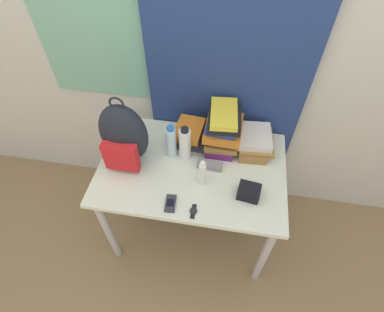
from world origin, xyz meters
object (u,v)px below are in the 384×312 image
(cell_phone, at_px, (170,203))
(camera_pouch, at_px, (249,192))
(book_stack_center, at_px, (223,129))
(water_bottle, at_px, (171,142))
(book_stack_left, at_px, (191,134))
(book_stack_right, at_px, (254,141))
(wristwatch, at_px, (193,211))
(backpack, at_px, (124,136))
(sports_bottle, at_px, (185,144))
(sunglasses_case, at_px, (210,165))
(sunscreen_bottle, at_px, (202,173))

(cell_phone, distance_m, camera_pouch, 0.43)
(book_stack_center, height_order, water_bottle, book_stack_center)
(book_stack_left, relative_size, book_stack_right, 1.02)
(book_stack_center, xyz_separation_m, wristwatch, (-0.10, -0.51, -0.13))
(book_stack_right, bearing_deg, book_stack_left, -179.61)
(backpack, height_order, cell_phone, backpack)
(book_stack_center, relative_size, water_bottle, 1.23)
(book_stack_right, xyz_separation_m, cell_phone, (-0.42, -0.49, -0.05))
(cell_phone, bearing_deg, wristwatch, -10.54)
(water_bottle, distance_m, cell_phone, 0.38)
(sports_bottle, relative_size, sunglasses_case, 1.55)
(book_stack_right, relative_size, wristwatch, 3.12)
(wristwatch, bearing_deg, book_stack_right, 60.36)
(sports_bottle, xyz_separation_m, sunglasses_case, (0.16, -0.06, -0.09))
(book_stack_right, height_order, sunscreen_bottle, sunscreen_bottle)
(book_stack_right, height_order, camera_pouch, book_stack_right)
(sports_bottle, relative_size, wristwatch, 2.69)
(book_stack_left, xyz_separation_m, wristwatch, (0.10, -0.51, -0.05))
(sports_bottle, bearing_deg, sunscreen_bottle, -54.03)
(water_bottle, xyz_separation_m, camera_pouch, (0.48, -0.23, -0.07))
(book_stack_left, bearing_deg, camera_pouch, -43.13)
(backpack, height_order, camera_pouch, backpack)
(backpack, bearing_deg, water_bottle, 18.26)
(sports_bottle, bearing_deg, water_bottle, 177.71)
(sunglasses_case, xyz_separation_m, camera_pouch, (0.24, -0.17, 0.02))
(book_stack_center, bearing_deg, book_stack_left, -179.64)
(book_stack_center, bearing_deg, wristwatch, -100.62)
(book_stack_left, height_order, sunglasses_case, book_stack_left)
(book_stack_center, distance_m, sunscreen_bottle, 0.33)
(sunglasses_case, bearing_deg, camera_pouch, -34.95)
(backpack, distance_m, sports_bottle, 0.36)
(cell_phone, distance_m, wristwatch, 0.13)
(book_stack_left, distance_m, wristwatch, 0.53)
(book_stack_center, bearing_deg, sports_bottle, -146.62)
(water_bottle, bearing_deg, book_stack_left, 54.84)
(sunscreen_bottle, xyz_separation_m, wristwatch, (-0.02, -0.20, -0.08))
(water_bottle, distance_m, camera_pouch, 0.54)
(cell_phone, relative_size, wristwatch, 1.24)
(sunscreen_bottle, height_order, wristwatch, sunscreen_bottle)
(water_bottle, height_order, sports_bottle, sports_bottle)
(camera_pouch, bearing_deg, cell_phone, -162.94)
(book_stack_left, height_order, cell_phone, book_stack_left)
(book_stack_center, relative_size, sunglasses_case, 1.86)
(book_stack_center, relative_size, cell_phone, 2.60)
(water_bottle, bearing_deg, wristwatch, -62.61)
(sunscreen_bottle, bearing_deg, sports_bottle, 125.97)
(backpack, height_order, sunscreen_bottle, backpack)
(book_stack_right, bearing_deg, sunscreen_bottle, -130.83)
(cell_phone, bearing_deg, sunscreen_bottle, 49.42)
(camera_pouch, height_order, wristwatch, camera_pouch)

